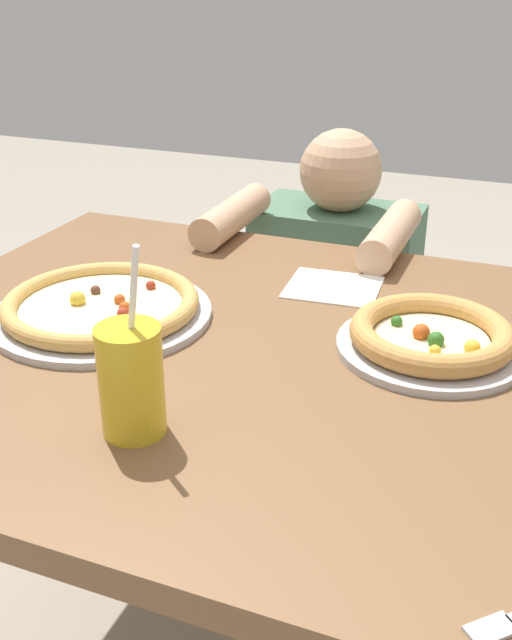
{
  "coord_description": "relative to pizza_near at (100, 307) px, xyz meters",
  "views": [
    {
      "loc": [
        0.36,
        -0.93,
        1.27
      ],
      "look_at": [
        -0.02,
        0.02,
        0.78
      ],
      "focal_mm": 42.2,
      "sensor_mm": 36.0,
      "label": 1
    }
  ],
  "objects": [
    {
      "name": "dining_table",
      "position": [
        0.28,
        0.0,
        -0.12
      ],
      "size": [
        1.23,
        0.95,
        0.75
      ],
      "color": "brown",
      "rests_on": "ground"
    },
    {
      "name": "pizza_near",
      "position": [
        0.0,
        0.0,
        0.0
      ],
      "size": [
        0.35,
        0.35,
        0.04
      ],
      "color": "#B7B7BC",
      "rests_on": "dining_table"
    },
    {
      "name": "pizza_far",
      "position": [
        0.51,
        0.08,
        0.0
      ],
      "size": [
        0.28,
        0.28,
        0.05
      ],
      "color": "#B7B7BC",
      "rests_on": "dining_table"
    },
    {
      "name": "drink_cup_colored",
      "position": [
        0.21,
        -0.26,
        0.05
      ],
      "size": [
        0.08,
        0.08,
        0.25
      ],
      "color": "gold",
      "rests_on": "dining_table"
    },
    {
      "name": "paper_napkin",
      "position": [
        0.31,
        0.26,
        -0.02
      ],
      "size": [
        0.17,
        0.16,
        0.0
      ],
      "primitive_type": "cube",
      "rotation": [
        0.0,
        0.0,
        0.08
      ],
      "color": "white",
      "rests_on": "dining_table"
    },
    {
      "name": "diner_seated",
      "position": [
        0.2,
        0.69,
        -0.34
      ],
      "size": [
        0.41,
        0.52,
        0.94
      ],
      "color": "#333847",
      "rests_on": "ground"
    }
  ]
}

